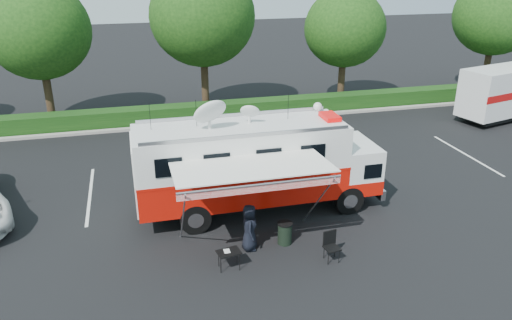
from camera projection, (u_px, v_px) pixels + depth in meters
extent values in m
plane|color=black|center=(259.00, 209.00, 19.56)|extent=(120.00, 120.00, 0.00)
cube|color=#9E998E|center=(277.00, 118.00, 30.30)|extent=(60.00, 0.35, 0.15)
cube|color=black|center=(273.00, 107.00, 30.94)|extent=(60.00, 1.20, 1.00)
cylinder|color=black|center=(48.00, 89.00, 28.28)|extent=(0.44, 0.44, 4.40)
ellipsoid|color=#14380F|center=(38.00, 30.00, 27.04)|extent=(5.63, 5.63, 5.35)
cylinder|color=black|center=(205.00, 76.00, 30.28)|extent=(0.44, 0.44, 4.80)
ellipsoid|color=#14380F|center=(202.00, 16.00, 28.92)|extent=(6.14, 6.14, 5.84)
cylinder|color=black|center=(342.00, 75.00, 32.51)|extent=(0.44, 0.44, 4.00)
ellipsoid|color=#14380F|center=(345.00, 28.00, 31.38)|extent=(5.12, 5.12, 4.86)
cylinder|color=black|center=(487.00, 63.00, 34.97)|extent=(0.44, 0.44, 4.40)
ellipsoid|color=#14380F|center=(496.00, 15.00, 33.72)|extent=(5.63, 5.63, 5.35)
cube|color=silver|center=(90.00, 195.00, 20.75)|extent=(0.12, 5.50, 0.01)
cube|color=silver|center=(231.00, 180.00, 22.13)|extent=(0.12, 5.50, 0.01)
cube|color=silver|center=(356.00, 166.00, 23.51)|extent=(0.12, 5.50, 0.01)
cube|color=silver|center=(466.00, 155.00, 24.90)|extent=(0.12, 5.50, 0.01)
cube|color=black|center=(259.00, 197.00, 19.35)|extent=(8.77, 1.43, 0.31)
cylinder|color=black|center=(349.00, 200.00, 19.10)|extent=(1.12, 0.33, 1.12)
cylinder|color=black|center=(327.00, 176.00, 21.11)|extent=(1.12, 0.33, 1.12)
cylinder|color=black|center=(195.00, 219.00, 17.73)|extent=(1.12, 0.33, 1.12)
cylinder|color=black|center=(187.00, 192.00, 19.74)|extent=(1.12, 0.33, 1.12)
cube|color=silver|center=(369.00, 183.00, 20.40)|extent=(0.20, 2.55, 0.41)
cube|color=silver|center=(353.00, 163.00, 19.85)|extent=(1.43, 2.55, 1.73)
cube|color=red|center=(352.00, 177.00, 20.09)|extent=(1.45, 2.57, 0.56)
cube|color=black|center=(369.00, 154.00, 19.89)|extent=(0.12, 2.25, 0.71)
cube|color=red|center=(241.00, 181.00, 18.89)|extent=(7.75, 2.55, 1.22)
cube|color=red|center=(241.00, 166.00, 18.66)|extent=(7.77, 2.57, 0.10)
cube|color=silver|center=(241.00, 147.00, 18.37)|extent=(7.75, 2.55, 1.43)
cube|color=silver|center=(240.00, 127.00, 18.08)|extent=(7.75, 2.55, 0.08)
cube|color=#CC0505|center=(330.00, 116.00, 18.82)|extent=(0.56, 0.97, 0.16)
sphere|color=silver|center=(318.00, 107.00, 19.67)|extent=(0.35, 0.35, 0.35)
ellipsoid|color=silver|center=(210.00, 112.00, 17.41)|extent=(1.22, 1.22, 0.37)
ellipsoid|color=silver|center=(250.00, 111.00, 18.16)|extent=(0.71, 0.71, 0.20)
cylinder|color=black|center=(150.00, 117.00, 17.52)|extent=(0.02, 0.02, 1.02)
cylinder|color=black|center=(196.00, 114.00, 17.89)|extent=(0.02, 0.02, 1.02)
cylinder|color=black|center=(288.00, 107.00, 18.69)|extent=(0.02, 0.02, 1.02)
cube|color=white|center=(252.00, 167.00, 15.99)|extent=(5.10, 2.44, 0.21)
cube|color=red|center=(261.00, 188.00, 14.98)|extent=(5.10, 0.04, 0.29)
cylinder|color=#B2B2B7|center=(261.00, 184.00, 14.92)|extent=(5.10, 0.07, 0.07)
cylinder|color=#B2B2B7|center=(183.00, 218.00, 15.96)|extent=(0.05, 2.63, 2.94)
cylinder|color=#B2B2B7|center=(318.00, 201.00, 17.02)|extent=(0.05, 2.63, 2.94)
imported|color=black|center=(250.00, 249.00, 16.95)|extent=(0.66, 0.89, 1.65)
cube|color=black|center=(229.00, 252.00, 15.67)|extent=(0.80, 0.63, 0.03)
cylinder|color=black|center=(221.00, 265.00, 15.55)|extent=(0.02, 0.02, 0.60)
cylinder|color=black|center=(219.00, 258.00, 15.89)|extent=(0.02, 0.02, 0.60)
cylinder|color=black|center=(239.00, 262.00, 15.69)|extent=(0.02, 0.02, 0.60)
cylinder|color=black|center=(237.00, 256.00, 16.03)|extent=(0.02, 0.02, 0.60)
cube|color=silver|center=(227.00, 251.00, 15.70)|extent=(0.19, 0.26, 0.01)
cube|color=black|center=(332.00, 248.00, 16.12)|extent=(0.54, 0.54, 0.04)
cube|color=black|center=(330.00, 238.00, 16.23)|extent=(0.47, 0.12, 0.52)
cylinder|color=black|center=(328.00, 258.00, 16.00)|extent=(0.02, 0.02, 0.47)
cylinder|color=black|center=(324.00, 252.00, 16.34)|extent=(0.02, 0.02, 0.47)
cylinder|color=black|center=(339.00, 257.00, 16.09)|extent=(0.02, 0.02, 0.47)
cylinder|color=black|center=(335.00, 250.00, 16.42)|extent=(0.02, 0.02, 0.47)
cylinder|color=black|center=(285.00, 234.00, 17.14)|extent=(0.49, 0.49, 0.75)
cylinder|color=black|center=(285.00, 223.00, 16.99)|extent=(0.53, 0.53, 0.04)
cylinder|color=black|center=(487.00, 116.00, 29.45)|extent=(0.86, 0.26, 0.86)
cylinder|color=black|center=(467.00, 107.00, 31.14)|extent=(0.86, 0.26, 0.86)
cylinder|color=black|center=(502.00, 115.00, 29.69)|extent=(0.86, 0.26, 0.86)
cylinder|color=black|center=(481.00, 106.00, 31.37)|extent=(0.86, 0.26, 0.86)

